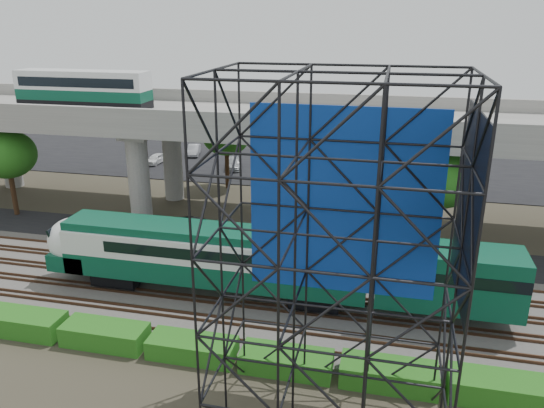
# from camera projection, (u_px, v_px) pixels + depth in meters

# --- Properties ---
(ground) EXTENTS (140.00, 140.00, 0.00)m
(ground) POSITION_uv_depth(u_px,v_px,m) (203.00, 312.00, 31.88)
(ground) COLOR #474233
(ground) RESTS_ON ground
(ballast_bed) EXTENTS (90.00, 12.00, 0.20)m
(ballast_bed) POSITION_uv_depth(u_px,v_px,m) (214.00, 295.00, 33.68)
(ballast_bed) COLOR slate
(ballast_bed) RESTS_ON ground
(service_road) EXTENTS (90.00, 5.00, 0.08)m
(service_road) POSITION_uv_depth(u_px,v_px,m) (249.00, 243.00, 41.52)
(service_road) COLOR black
(service_road) RESTS_ON ground
(parking_lot) EXTENTS (90.00, 18.00, 0.08)m
(parking_lot) POSITION_uv_depth(u_px,v_px,m) (301.00, 166.00, 63.11)
(parking_lot) COLOR black
(parking_lot) RESTS_ON ground
(harbor_water) EXTENTS (140.00, 40.00, 0.03)m
(harbor_water) POSITION_uv_depth(u_px,v_px,m) (325.00, 130.00, 83.34)
(harbor_water) COLOR slate
(harbor_water) RESTS_ON ground
(rail_tracks) EXTENTS (90.00, 9.52, 0.16)m
(rail_tracks) POSITION_uv_depth(u_px,v_px,m) (214.00, 292.00, 33.62)
(rail_tracks) COLOR #472D1E
(rail_tracks) RESTS_ON ballast_bed
(commuter_train) EXTENTS (29.30, 3.06, 4.30)m
(commuter_train) POSITION_uv_depth(u_px,v_px,m) (245.00, 258.00, 32.31)
(commuter_train) COLOR black
(commuter_train) RESTS_ON rail_tracks
(overpass) EXTENTS (80.00, 12.00, 12.40)m
(overpass) POSITION_uv_depth(u_px,v_px,m) (251.00, 126.00, 44.10)
(overpass) COLOR #9E9B93
(overpass) RESTS_ON ground
(scaffold_tower) EXTENTS (9.36, 6.36, 15.00)m
(scaffold_tower) POSITION_uv_depth(u_px,v_px,m) (334.00, 274.00, 20.25)
(scaffold_tower) COLOR black
(scaffold_tower) RESTS_ON ground
(hedge_strip) EXTENTS (34.60, 1.80, 1.20)m
(hedge_strip) POSITION_uv_depth(u_px,v_px,m) (192.00, 347.00, 27.53)
(hedge_strip) COLOR #1A6316
(hedge_strip) RESTS_ON ground
(trees) EXTENTS (40.94, 16.94, 7.69)m
(trees) POSITION_uv_depth(u_px,v_px,m) (213.00, 154.00, 45.87)
(trees) COLOR #382314
(trees) RESTS_ON ground
(suv) EXTENTS (5.94, 4.33, 1.50)m
(suv) POSITION_uv_depth(u_px,v_px,m) (201.00, 229.00, 42.12)
(suv) COLOR black
(suv) RESTS_ON service_road
(parked_cars) EXTENTS (34.53, 9.56, 1.30)m
(parked_cars) POSITION_uv_depth(u_px,v_px,m) (307.00, 162.00, 62.44)
(parked_cars) COLOR white
(parked_cars) RESTS_ON parking_lot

